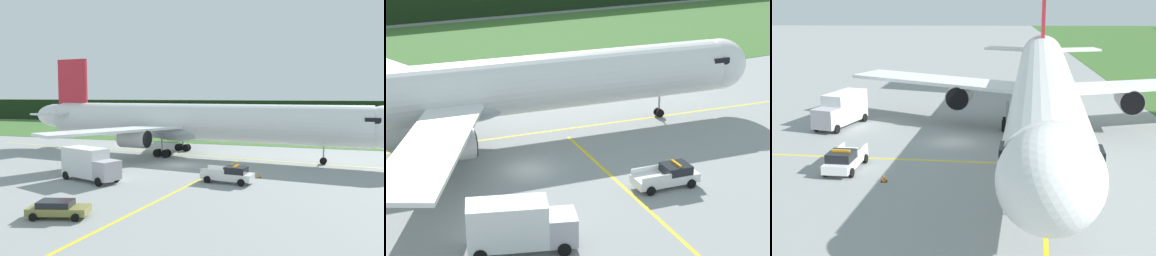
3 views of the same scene
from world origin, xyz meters
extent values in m
plane|color=gray|center=(0.00, 0.00, 0.00)|extent=(320.00, 320.00, 0.00)
cube|color=#3A642B|center=(0.00, 46.86, 0.02)|extent=(320.00, 48.38, 0.04)
cube|color=black|center=(0.00, 78.04, 3.80)|extent=(288.00, 7.87, 7.59)
cube|color=yellow|center=(-0.73, 8.62, 0.00)|extent=(79.73, 8.60, 0.01)
cube|color=yellow|center=(4.75, -13.55, 0.00)|extent=(4.29, 38.32, 0.01)
cylinder|color=silver|center=(-0.73, 8.62, 5.16)|extent=(50.38, 10.66, 5.51)
ellipsoid|color=silver|center=(25.28, 5.91, 5.16)|extent=(6.60, 6.11, 5.51)
ellipsoid|color=silver|center=(-27.28, 11.38, 5.58)|extent=(9.19, 5.02, 4.13)
ellipsoid|color=#A4B0B6|center=(-3.22, 8.87, 3.65)|extent=(11.19, 6.85, 3.03)
cube|color=black|center=(23.98, 6.04, 6.13)|extent=(2.33, 5.39, 0.70)
cube|color=silver|center=(-6.20, 20.41, 4.47)|extent=(10.36, 20.68, 0.35)
cylinder|color=#A7A7A7|center=(-4.90, 17.79, 3.24)|extent=(4.42, 2.97, 2.55)
cylinder|color=black|center=(-2.77, 17.57, 3.24)|extent=(0.36, 2.35, 2.35)
cube|color=silver|center=(-8.51, -1.80, 4.47)|extent=(13.83, 20.01, 0.35)
cylinder|color=#A7A7A7|center=(-6.70, 0.49, 3.24)|extent=(4.42, 2.97, 2.55)
cylinder|color=black|center=(-4.57, 0.27, 3.24)|extent=(0.36, 2.35, 2.35)
cube|color=red|center=(-23.81, 11.02, 10.86)|extent=(6.12, 1.07, 9.19)
cube|color=silver|center=(-23.90, 14.94, 6.13)|extent=(4.18, 7.78, 0.28)
cube|color=silver|center=(-24.71, 7.20, 6.13)|extent=(5.46, 7.84, 0.28)
cylinder|color=gray|center=(18.20, 6.64, 1.65)|extent=(0.20, 0.20, 2.41)
cylinder|color=black|center=(18.23, 6.90, 0.45)|extent=(0.92, 0.31, 0.90)
cylinder|color=black|center=(18.18, 6.39, 0.45)|extent=(0.92, 0.31, 0.90)
cylinder|color=gray|center=(-3.84, 12.54, 1.80)|extent=(0.28, 0.28, 2.41)
cylinder|color=black|center=(-3.18, 12.12, 0.60)|extent=(1.22, 0.42, 1.20)
cylinder|color=black|center=(-3.11, 12.81, 0.60)|extent=(1.22, 0.42, 1.20)
cylinder|color=black|center=(-4.57, 12.26, 0.60)|extent=(1.22, 0.42, 1.20)
cylinder|color=black|center=(-4.50, 12.96, 0.60)|extent=(1.22, 0.42, 1.20)
cylinder|color=gray|center=(-4.58, 5.42, 1.80)|extent=(0.28, 0.28, 2.41)
cylinder|color=black|center=(-3.85, 5.69, 0.60)|extent=(1.22, 0.42, 1.20)
cylinder|color=black|center=(-3.92, 5.00, 0.60)|extent=(1.22, 0.42, 1.20)
cylinder|color=black|center=(-5.24, 5.84, 0.60)|extent=(1.22, 0.42, 1.20)
cylinder|color=black|center=(-5.31, 5.14, 0.60)|extent=(1.22, 0.42, 1.20)
cube|color=white|center=(8.51, -8.26, 0.73)|extent=(5.60, 2.65, 0.70)
cube|color=black|center=(9.48, -8.36, 1.43)|extent=(2.35, 2.14, 0.70)
cube|color=white|center=(7.32, -7.13, 1.31)|extent=(2.59, 0.37, 0.45)
cube|color=white|center=(7.12, -9.12, 1.31)|extent=(2.59, 0.37, 0.45)
cube|color=orange|center=(9.48, -8.36, 1.86)|extent=(0.35, 1.48, 0.16)
cylinder|color=black|center=(10.45, -7.39, 0.38)|extent=(0.78, 0.32, 0.76)
cylinder|color=black|center=(10.23, -9.51, 0.38)|extent=(0.78, 0.32, 0.76)
cylinder|color=black|center=(6.79, -7.01, 0.38)|extent=(0.78, 0.32, 0.76)
cylinder|color=black|center=(6.57, -9.13, 0.38)|extent=(0.78, 0.32, 0.76)
cube|color=#B1ACB6|center=(-3.09, -12.87, 1.45)|extent=(2.58, 2.89, 2.00)
cube|color=silver|center=(-6.49, -11.70, 1.99)|extent=(5.78, 3.99, 3.07)
cylinder|color=#99999E|center=(-5.49, -12.05, 0.36)|extent=(0.76, 0.35, 1.04)
cylinder|color=#99999E|center=(-7.49, -11.36, 0.36)|extent=(0.76, 0.35, 1.04)
cylinder|color=black|center=(-2.70, -11.74, 0.45)|extent=(0.94, 0.54, 0.90)
cylinder|color=black|center=(-3.48, -14.01, 0.45)|extent=(0.94, 0.54, 0.90)
cylinder|color=black|center=(-7.84, -9.96, 0.45)|extent=(0.94, 0.54, 0.90)
cylinder|color=black|center=(-8.63, -12.23, 0.45)|extent=(0.94, 0.54, 0.90)
cube|color=olive|center=(-0.83, -23.81, 0.57)|extent=(4.82, 3.00, 0.55)
cube|color=black|center=(-1.04, -23.87, 1.08)|extent=(2.86, 2.24, 0.45)
cylinder|color=black|center=(0.43, -22.48, 0.30)|extent=(0.63, 0.34, 0.60)
cylinder|color=black|center=(0.94, -24.29, 0.30)|extent=(0.63, 0.34, 0.60)
cylinder|color=black|center=(-2.59, -23.33, 0.30)|extent=(0.63, 0.34, 0.60)
cylinder|color=black|center=(-2.08, -25.15, 0.30)|extent=(0.63, 0.34, 0.60)
cube|color=black|center=(11.33, -4.73, 0.01)|extent=(0.46, 0.46, 0.03)
cone|color=orange|center=(11.33, -4.73, 0.31)|extent=(0.36, 0.36, 0.56)
camera|label=1|loc=(17.73, -48.11, 9.17)|focal=36.72mm
camera|label=2|loc=(-19.49, -46.32, 21.85)|focal=59.12mm
camera|label=3|loc=(51.20, 2.23, 14.39)|focal=52.29mm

